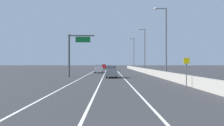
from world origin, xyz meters
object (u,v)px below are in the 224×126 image
lamp_post_right_fourth (133,52)px  speed_advisory_sign (186,70)px  lamp_post_right_third (144,47)px  car_red_2 (104,67)px  overhead_sign_gantry (73,50)px  car_silver_0 (99,69)px  lamp_post_right_second (165,38)px  car_white_3 (111,68)px  car_gray_1 (111,72)px

lamp_post_right_fourth → speed_advisory_sign: bearing=-91.0°
lamp_post_right_third → car_red_2: bearing=109.2°
overhead_sign_gantry → car_silver_0: 16.74m
overhead_sign_gantry → lamp_post_right_second: size_ratio=0.63×
overhead_sign_gantry → lamp_post_right_second: bearing=-7.3°
speed_advisory_sign → lamp_post_right_third: (1.56, 37.89, 4.92)m
speed_advisory_sign → car_white_3: 48.69m
car_white_3 → lamp_post_right_third: bearing=-49.0°
car_gray_1 → car_white_3: bearing=89.8°
overhead_sign_gantry → lamp_post_right_fourth: bearing=70.9°
lamp_post_right_second → lamp_post_right_third: (0.06, 23.07, 0.00)m
overhead_sign_gantry → speed_advisory_sign: 22.21m
car_red_2 → speed_advisory_sign: bearing=-81.9°
car_red_2 → lamp_post_right_fourth: bearing=-43.3°
speed_advisory_sign → car_gray_1: (-7.46, 14.81, -0.74)m
lamp_post_right_fourth → car_red_2: (-11.32, 10.65, -5.75)m
lamp_post_right_second → car_white_3: size_ratio=2.83×
car_red_2 → car_silver_0: bearing=-90.4°
car_red_2 → car_white_3: (2.86, -23.49, 0.05)m
lamp_post_right_third → car_white_3: size_ratio=2.83×
speed_advisory_sign → car_silver_0: (-10.48, 32.72, -0.76)m
car_silver_0 → car_white_3: car_silver_0 is taller
overhead_sign_gantry → lamp_post_right_third: (15.75, 21.06, 1.95)m
overhead_sign_gantry → speed_advisory_sign: overhead_sign_gantry is taller
overhead_sign_gantry → car_gray_1: bearing=-16.7°
car_red_2 → car_white_3: bearing=-83.1°
speed_advisory_sign → car_red_2: bearing=98.1°
speed_advisory_sign → lamp_post_right_second: lamp_post_right_second is taller
lamp_post_right_third → car_gray_1: bearing=-111.3°
speed_advisory_sign → lamp_post_right_fourth: bearing=89.0°
overhead_sign_gantry → car_red_2: (3.98, 54.79, -3.80)m
lamp_post_right_second → car_gray_1: (-8.96, -0.01, -5.66)m
speed_advisory_sign → lamp_post_right_second: 15.69m
lamp_post_right_third → speed_advisory_sign: bearing=-92.4°
speed_advisory_sign → lamp_post_right_fourth: (1.11, 60.96, 4.92)m
lamp_post_right_second → speed_advisory_sign: bearing=-95.8°
lamp_post_right_second → car_red_2: lamp_post_right_second is taller
car_silver_0 → car_red_2: size_ratio=0.92×
speed_advisory_sign → car_gray_1: size_ratio=0.67×
lamp_post_right_third → car_red_2: size_ratio=2.47×
car_red_2 → car_gray_1: bearing=-87.2°
car_white_3 → car_red_2: bearing=96.9°
lamp_post_right_second → car_gray_1: size_ratio=2.65×
car_gray_1 → car_red_2: 56.87m
car_white_3 → speed_advisory_sign: bearing=-81.3°
lamp_post_right_third → lamp_post_right_second: bearing=-90.2°
car_gray_1 → speed_advisory_sign: bearing=-63.2°
lamp_post_right_second → car_gray_1: lamp_post_right_second is taller
overhead_sign_gantry → lamp_post_right_fourth: 46.75m
car_silver_0 → overhead_sign_gantry: bearing=-103.2°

